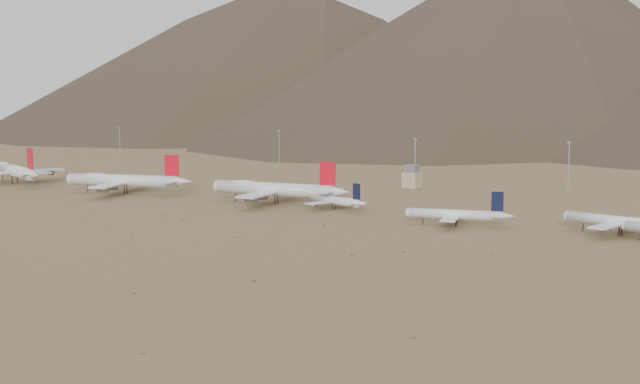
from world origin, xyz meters
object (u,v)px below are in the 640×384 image
Objects in this scene: narrowbody_a at (334,200)px; control_tower at (412,177)px; widebody_west at (14,170)px; widebody_centre at (124,180)px; widebody_east at (275,189)px; narrowbody_b at (457,215)px.

narrowbody_a is 89.22m from control_tower.
widebody_west is 213.08m from control_tower.
control_tower is (105.83, 100.36, -1.50)m from widebody_centre.
control_tower is (22.89, 89.37, -1.65)m from widebody_east.
narrowbody_b is (62.48, -10.91, 0.41)m from narrowbody_a.
narrowbody_a is at bearing -8.55° from widebody_east.
widebody_west is 1.79× the size of narrowbody_a.
control_tower is at bearing 48.57° from widebody_west.
narrowbody_b is at bearing -54.65° from control_tower.
widebody_east is (82.95, 10.99, 0.16)m from widebody_centre.
widebody_centre is 1.71× the size of narrowbody_a.
widebody_east is at bearing 156.86° from narrowbody_b.
narrowbody_a is at bearing 153.28° from narrowbody_b.
narrowbody_b is at bearing -19.14° from widebody_centre.
widebody_west is at bearing 174.45° from widebody_east.
widebody_east reaches higher than narrowbody_b.
widebody_centre is 83.67m from widebody_east.
narrowbody_a reaches higher than control_tower.
narrowbody_a is 63.43m from narrowbody_b.
widebody_east is at bearing -11.79° from widebody_centre.
widebody_west is at bearing 163.43° from narrowbody_b.
widebody_centre is at bearing 163.38° from narrowbody_b.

